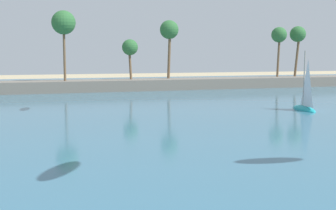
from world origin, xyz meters
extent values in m
cube|color=#386B84|center=(0.00, 57.96, 0.03)|extent=(220.00, 96.55, 0.06)
cube|color=slate|center=(0.00, 66.24, 0.90)|extent=(107.06, 6.00, 1.80)
cylinder|color=brown|center=(10.97, 67.16, 4.43)|extent=(0.61, 0.65, 5.29)
sphere|color=#2D6633|center=(10.97, 67.16, 7.06)|extent=(2.62, 2.62, 2.62)
cylinder|color=brown|center=(42.90, 67.32, 5.73)|extent=(0.82, 0.88, 7.89)
sphere|color=#2D6633|center=(42.90, 67.32, 9.67)|extent=(2.94, 2.94, 2.94)
cylinder|color=brown|center=(0.33, 65.48, 6.26)|extent=(0.39, 0.63, 8.93)
sphere|color=#2D6633|center=(0.33, 65.48, 10.72)|extent=(3.65, 3.65, 3.65)
cylinder|color=brown|center=(38.72, 66.98, 5.64)|extent=(0.51, 0.62, 7.69)
sphere|color=#2D6633|center=(38.72, 66.98, 9.47)|extent=(2.80, 2.80, 2.80)
cylinder|color=brown|center=(17.89, 67.63, 5.93)|extent=(0.62, 0.91, 8.29)
sphere|color=#2D6633|center=(17.89, 67.63, 10.07)|extent=(3.18, 3.18, 3.18)
ellipsoid|color=teal|center=(22.83, 35.96, 0.06)|extent=(2.15, 4.74, 0.91)
cylinder|color=gray|center=(22.87, 36.18, 3.38)|extent=(0.14, 0.14, 5.72)
pyramid|color=silver|center=(22.73, 35.42, 2.95)|extent=(0.49, 2.05, 4.86)
camera|label=1|loc=(-3.74, -1.87, 5.76)|focal=45.31mm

